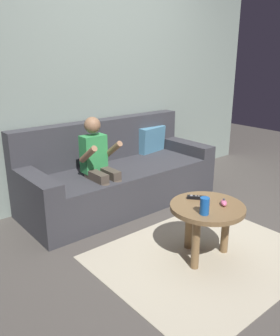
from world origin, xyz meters
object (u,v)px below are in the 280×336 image
soda_can (205,206)px  game_remote_black_near_edge (196,197)px  coffee_table (206,215)px  person_seated_on_couch (99,163)px  couch (118,176)px  nunchuk_pink (224,203)px

soda_can → game_remote_black_near_edge: bearing=53.3°
coffee_table → soda_can: (-0.13, -0.09, 0.14)m
person_seated_on_couch → soda_can: size_ratio=7.81×
couch → person_seated_on_couch: size_ratio=2.12×
couch → soda_can: couch is taller
person_seated_on_couch → nunchuk_pink: (0.31, -1.18, -0.09)m
coffee_table → game_remote_black_near_edge: (0.02, 0.13, 0.09)m
soda_can → coffee_table: bearing=33.1°
coffee_table → soda_can: 0.21m
game_remote_black_near_edge → soda_can: soda_can is taller
person_seated_on_couch → nunchuk_pink: person_seated_on_couch is taller
couch → coffee_table: size_ratio=3.66×
couch → person_seated_on_couch: bearing=-152.0°
game_remote_black_near_edge → nunchuk_pink: (0.07, -0.21, 0.01)m
person_seated_on_couch → couch: bearing=28.0°
person_seated_on_couch → coffee_table: 1.14m
couch → person_seated_on_couch: 0.47m
person_seated_on_couch → coffee_table: bearing=-78.6°
couch → nunchuk_pink: size_ratio=21.33×
coffee_table → game_remote_black_near_edge: game_remote_black_near_edge is taller
couch → soda_can: bearing=-100.7°
nunchuk_pink → soda_can: bearing=-178.4°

